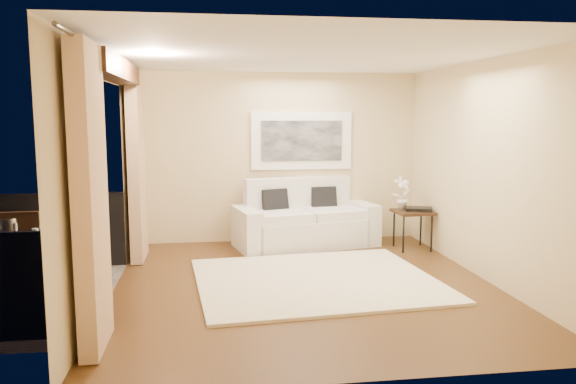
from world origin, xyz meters
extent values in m
plane|color=#533518|center=(0.00, 0.00, 0.00)|extent=(5.00, 5.00, 0.00)
plane|color=white|center=(0.00, 0.00, 2.70)|extent=(5.00, 5.00, 0.00)
plane|color=beige|center=(0.00, 2.50, 1.35)|extent=(4.50, 0.00, 4.50)
plane|color=beige|center=(0.00, -2.50, 1.35)|extent=(4.50, 0.00, 4.50)
plane|color=beige|center=(2.25, 0.00, 1.35)|extent=(0.00, 5.00, 5.00)
plane|color=beige|center=(-2.25, 1.85, 1.35)|extent=(0.00, 2.70, 2.70)
plane|color=beige|center=(-2.25, -1.85, 1.35)|extent=(0.00, 2.70, 2.70)
plane|color=beige|center=(-2.25, 0.00, 2.55)|extent=(0.00, 2.40, 2.40)
cube|color=#311C10|center=(-2.13, 0.00, 2.52)|extent=(0.28, 2.40, 0.22)
cube|color=#605B56|center=(-3.15, 0.00, -0.06)|extent=(1.80, 2.60, 0.12)
cube|color=black|center=(-3.15, 1.27, 0.50)|extent=(1.80, 0.06, 1.00)
cube|color=#D6AE83|center=(-2.11, 1.55, 1.32)|extent=(0.16, 0.75, 2.62)
cube|color=#D6AE83|center=(-2.11, -1.55, 1.32)|extent=(0.16, 0.75, 2.62)
cylinder|color=#4C473F|center=(-2.11, 0.00, 2.63)|extent=(0.04, 4.80, 0.04)
cube|color=white|center=(0.36, 2.47, 1.62)|extent=(1.62, 0.05, 0.92)
cube|color=black|center=(0.36, 2.44, 1.62)|extent=(1.30, 0.02, 0.64)
cube|color=#F6ECC6|center=(0.16, 0.13, 0.02)|extent=(3.08, 2.74, 0.04)
cube|color=white|center=(0.36, 2.02, 0.22)|extent=(1.90, 1.27, 0.43)
cube|color=white|center=(0.29, 2.37, 0.62)|extent=(1.76, 0.59, 0.84)
cube|color=white|center=(-0.58, 1.82, 0.32)|extent=(0.43, 0.96, 0.64)
cube|color=white|center=(1.30, 2.22, 0.32)|extent=(0.43, 0.96, 0.64)
cube|color=white|center=(-0.05, 1.90, 0.50)|extent=(0.98, 0.98, 0.14)
cube|color=white|center=(0.78, 2.08, 0.50)|extent=(0.98, 0.98, 0.14)
cube|color=black|center=(-0.10, 2.13, 0.68)|extent=(0.45, 0.30, 0.42)
cube|color=black|center=(0.70, 2.30, 0.68)|extent=(0.43, 0.22, 0.42)
cube|color=#311C10|center=(1.93, 1.59, 0.57)|extent=(0.58, 0.58, 0.04)
cylinder|color=black|center=(1.71, 1.37, 0.28)|extent=(0.03, 0.03, 0.55)
cylinder|color=black|center=(2.15, 1.37, 0.28)|extent=(0.03, 0.03, 0.55)
cylinder|color=black|center=(1.71, 1.81, 0.28)|extent=(0.03, 0.03, 0.55)
cylinder|color=black|center=(2.15, 1.81, 0.28)|extent=(0.03, 0.03, 0.55)
cube|color=black|center=(2.01, 1.58, 0.62)|extent=(0.45, 0.39, 0.05)
imported|color=white|center=(1.80, 1.74, 0.85)|extent=(0.31, 0.24, 0.52)
cube|color=#311C10|center=(-2.96, -0.59, 0.77)|extent=(0.82, 0.82, 0.05)
cylinder|color=#311C10|center=(-2.69, -0.86, 0.37)|extent=(0.04, 0.04, 0.74)
cylinder|color=#311C10|center=(-3.24, -0.31, 0.37)|extent=(0.04, 0.04, 0.74)
cylinder|color=#311C10|center=(-2.69, -0.31, 0.37)|extent=(0.04, 0.04, 0.74)
cylinder|color=#311C10|center=(-3.52, 0.54, 0.19)|extent=(0.03, 0.03, 0.39)
cylinder|color=#311C10|center=(-3.53, 0.23, 0.19)|extent=(0.03, 0.03, 0.39)
cube|color=#311C10|center=(-3.06, -0.69, 0.48)|extent=(0.47, 0.47, 0.05)
cube|color=#311C10|center=(-3.07, -0.49, 0.75)|extent=(0.45, 0.07, 0.59)
cylinder|color=#311C10|center=(-2.87, -0.87, 0.23)|extent=(0.03, 0.03, 0.46)
cylinder|color=#311C10|center=(-3.25, -0.52, 0.23)|extent=(0.03, 0.03, 0.46)
cylinder|color=#311C10|center=(-2.89, -0.50, 0.23)|extent=(0.03, 0.03, 0.46)
cylinder|color=silver|center=(-3.12, -0.53, 0.90)|extent=(0.18, 0.18, 0.20)
cylinder|color=#F04115|center=(-2.90, -0.43, 0.83)|extent=(0.06, 0.06, 0.07)
cylinder|color=silver|center=(-3.00, -0.72, 0.89)|extent=(0.04, 0.04, 0.18)
cylinder|color=silver|center=(-2.82, -0.71, 0.86)|extent=(0.06, 0.06, 0.12)
cylinder|color=silver|center=(-2.79, -0.60, 0.86)|extent=(0.06, 0.06, 0.12)
camera|label=1|loc=(-1.10, -6.43, 2.02)|focal=35.00mm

